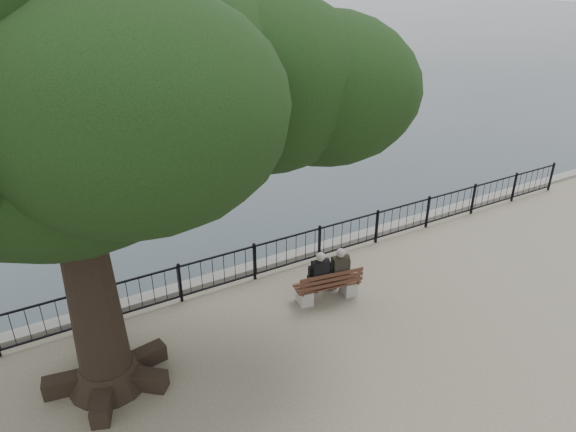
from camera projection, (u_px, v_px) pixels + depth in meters
harbor at (279, 276)px, 14.55m from camera, size 260.00×260.00×1.20m
railing at (288, 251)px, 13.69m from camera, size 22.06×0.06×1.00m
bench at (328, 288)px, 12.56m from camera, size 1.70×0.75×0.87m
person_left at (318, 277)px, 12.42m from camera, size 0.45×0.72×1.38m
person_right at (337, 273)px, 12.58m from camera, size 0.45×0.72×1.38m
tree at (106, 84)px, 8.10m from camera, size 10.66×7.44×8.70m
lion_monument at (71, 35)px, 51.35m from camera, size 5.77×5.77×8.57m
sailboat_b at (49, 145)px, 25.60m from camera, size 3.16×6.23×12.91m
sailboat_c at (215, 118)px, 30.27m from camera, size 3.30×5.90×10.52m
sailboat_d at (238, 82)px, 39.60m from camera, size 1.48×4.70×9.03m
sailboat_f at (143, 86)px, 38.39m from camera, size 2.49×5.70×10.60m
sailboat_g at (197, 65)px, 46.64m from camera, size 2.02×5.09×9.89m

